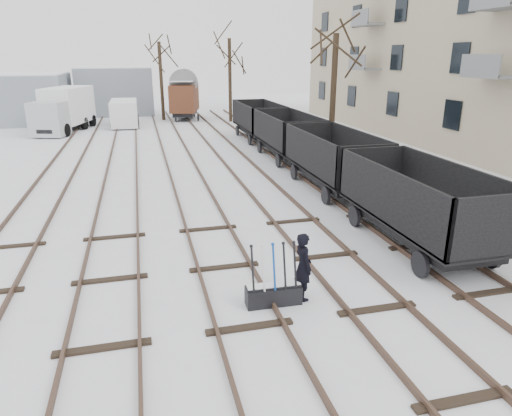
{
  "coord_description": "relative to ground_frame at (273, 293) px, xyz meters",
  "views": [
    {
      "loc": [
        -1.93,
        -8.2,
        5.54
      ],
      "look_at": [
        1.24,
        4.35,
        1.2
      ],
      "focal_mm": 32.0,
      "sensor_mm": 36.0,
      "label": 1
    }
  ],
  "objects": [
    {
      "name": "tree_far_left",
      "position": [
        -0.59,
        33.47,
        3.05
      ],
      "size": [
        0.3,
        0.3,
        6.67
      ],
      "primitive_type": "cylinder",
      "color": "black",
      "rests_on": "ground"
    },
    {
      "name": "box_van_wagon",
      "position": [
        1.35,
        33.29,
        1.71
      ],
      "size": [
        3.32,
        4.91,
        3.43
      ],
      "rotation": [
        0.0,
        0.0,
        -0.23
      ],
      "color": "black",
      "rests_on": "ground"
    },
    {
      "name": "tree_near",
      "position": [
        6.98,
        13.16,
        3.0
      ],
      "size": [
        0.3,
        0.3,
        6.58
      ],
      "primitive_type": "cylinder",
      "color": "black",
      "rests_on": "ground"
    },
    {
      "name": "shed_right",
      "position": [
        -4.78,
        39.15,
        1.96
      ],
      "size": [
        7.0,
        6.0,
        4.5
      ],
      "color": "gray",
      "rests_on": "ground"
    },
    {
      "name": "shed_left",
      "position": [
        -13.78,
        35.15,
        1.76
      ],
      "size": [
        10.0,
        8.0,
        4.1
      ],
      "color": "gray",
      "rests_on": "ground"
    },
    {
      "name": "ground_frame",
      "position": [
        0.0,
        0.0,
        0.0
      ],
      "size": [
        1.31,
        0.45,
        1.49
      ],
      "rotation": [
        0.0,
        0.0,
        -0.02
      ],
      "color": "black",
      "rests_on": "ground"
    },
    {
      "name": "lorry",
      "position": [
        -8.2,
        28.53,
        1.39
      ],
      "size": [
        3.62,
        7.46,
        3.24
      ],
      "rotation": [
        0.0,
        0.0,
        -0.28
      ],
      "color": "black",
      "rests_on": "ground"
    },
    {
      "name": "ground",
      "position": [
        -0.78,
        -0.85,
        -0.28
      ],
      "size": [
        120.0,
        120.0,
        0.0
      ],
      "primitive_type": "plane",
      "color": "white",
      "rests_on": "ground"
    },
    {
      "name": "freight_wagon_a",
      "position": [
        5.22,
        2.33,
        0.66
      ],
      "size": [
        2.42,
        6.05,
        2.47
      ],
      "color": "black",
      "rests_on": "ground"
    },
    {
      "name": "freight_wagon_b",
      "position": [
        5.22,
        8.73,
        0.66
      ],
      "size": [
        2.42,
        6.05,
        2.47
      ],
      "color": "black",
      "rests_on": "ground"
    },
    {
      "name": "tree_far_right",
      "position": [
        5.08,
        30.86,
        3.17
      ],
      "size": [
        0.3,
        0.3,
        6.91
      ],
      "primitive_type": "cylinder",
      "color": "black",
      "rests_on": "ground"
    },
    {
      "name": "freight_wagon_c",
      "position": [
        5.22,
        15.13,
        0.66
      ],
      "size": [
        2.42,
        6.05,
        2.47
      ],
      "color": "black",
      "rests_on": "ground"
    },
    {
      "name": "freight_wagon_d",
      "position": [
        5.22,
        21.53,
        0.66
      ],
      "size": [
        2.42,
        6.05,
        2.47
      ],
      "color": "black",
      "rests_on": "ground"
    },
    {
      "name": "tracks",
      "position": [
        -0.78,
        12.82,
        -0.21
      ],
      "size": [
        13.9,
        52.0,
        0.16
      ],
      "color": "black",
      "rests_on": "ground"
    },
    {
      "name": "worker",
      "position": [
        0.75,
        0.1,
        0.55
      ],
      "size": [
        0.46,
        0.65,
        1.67
      ],
      "primitive_type": "imported",
      "rotation": [
        0.0,
        0.0,
        1.68
      ],
      "color": "black",
      "rests_on": "ground"
    },
    {
      "name": "panel_van",
      "position": [
        -3.89,
        30.17,
        0.81
      ],
      "size": [
        2.18,
        4.76,
        2.1
      ],
      "rotation": [
        0.0,
        0.0,
        -0.0
      ],
      "color": "white",
      "rests_on": "ground"
    }
  ]
}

